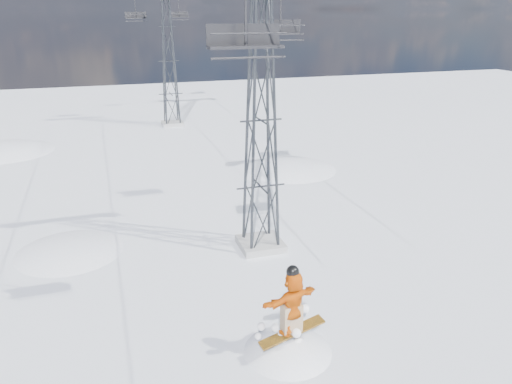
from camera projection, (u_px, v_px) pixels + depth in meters
ground at (321, 372)px, 13.99m from camera, size 120.00×120.00×0.00m
snow_terrain at (126, 300)px, 34.97m from camera, size 39.00×37.00×22.00m
lift_tower_near at (261, 121)px, 19.49m from camera, size 5.20×1.80×11.43m
lift_tower_far at (169, 61)px, 41.87m from camera, size 5.20×1.80×11.43m
lift_chair_near at (245, 38)px, 12.87m from camera, size 1.99×0.57×2.46m
lift_chair_mid at (280, 28)px, 22.58m from camera, size 2.10×0.61×2.61m
lift_chair_far at (136, 16)px, 42.49m from camera, size 1.82×0.52×2.25m
lift_chair_extra at (179, 15)px, 47.74m from camera, size 1.81×0.52×2.24m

